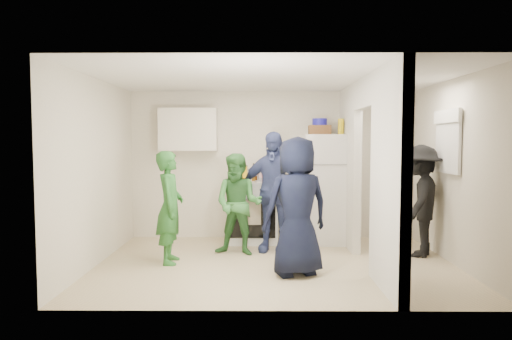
# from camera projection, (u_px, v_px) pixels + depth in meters

# --- Properties ---
(floor) EXTENTS (4.80, 4.80, 0.00)m
(floor) POSITION_uv_depth(u_px,v_px,m) (276.00, 264.00, 6.17)
(floor) COLOR #CBBC8F
(floor) RESTS_ON ground
(wall_back) EXTENTS (4.80, 0.00, 4.80)m
(wall_back) POSITION_uv_depth(u_px,v_px,m) (272.00, 165.00, 7.78)
(wall_back) COLOR silver
(wall_back) RESTS_ON floor
(wall_front) EXTENTS (4.80, 0.00, 4.80)m
(wall_front) POSITION_uv_depth(u_px,v_px,m) (282.00, 184.00, 4.39)
(wall_front) COLOR silver
(wall_front) RESTS_ON floor
(wall_left) EXTENTS (0.00, 3.40, 3.40)m
(wall_left) POSITION_uv_depth(u_px,v_px,m) (97.00, 172.00, 6.10)
(wall_left) COLOR silver
(wall_left) RESTS_ON floor
(wall_right) EXTENTS (0.00, 3.40, 3.40)m
(wall_right) POSITION_uv_depth(u_px,v_px,m) (456.00, 172.00, 6.07)
(wall_right) COLOR silver
(wall_right) RESTS_ON floor
(ceiling) EXTENTS (4.80, 4.80, 0.00)m
(ceiling) POSITION_uv_depth(u_px,v_px,m) (276.00, 77.00, 6.00)
(ceiling) COLOR white
(ceiling) RESTS_ON wall_back
(partition_pier_back) EXTENTS (0.12, 1.20, 2.50)m
(partition_pier_back) POSITION_uv_depth(u_px,v_px,m) (349.00, 167.00, 7.17)
(partition_pier_back) COLOR silver
(partition_pier_back) RESTS_ON floor
(partition_pier_front) EXTENTS (0.12, 1.20, 2.50)m
(partition_pier_front) POSITION_uv_depth(u_px,v_px,m) (389.00, 179.00, 4.98)
(partition_pier_front) COLOR silver
(partition_pier_front) RESTS_ON floor
(partition_header) EXTENTS (0.12, 1.00, 0.40)m
(partition_header) POSITION_uv_depth(u_px,v_px,m) (367.00, 93.00, 6.01)
(partition_header) COLOR silver
(partition_header) RESTS_ON partition_pier_back
(stove) EXTENTS (0.85, 0.71, 1.01)m
(stove) POSITION_uv_depth(u_px,v_px,m) (252.00, 211.00, 7.50)
(stove) COLOR white
(stove) RESTS_ON floor
(upper_cabinet) EXTENTS (0.95, 0.34, 0.70)m
(upper_cabinet) POSITION_uv_depth(u_px,v_px,m) (188.00, 130.00, 7.57)
(upper_cabinet) COLOR silver
(upper_cabinet) RESTS_ON wall_back
(fridge) EXTENTS (0.73, 0.71, 1.77)m
(fridge) POSITION_uv_depth(u_px,v_px,m) (326.00, 189.00, 7.44)
(fridge) COLOR white
(fridge) RESTS_ON floor
(wicker_basket) EXTENTS (0.35, 0.25, 0.15)m
(wicker_basket) POSITION_uv_depth(u_px,v_px,m) (320.00, 130.00, 7.43)
(wicker_basket) COLOR brown
(wicker_basket) RESTS_ON fridge
(blue_bowl) EXTENTS (0.24, 0.24, 0.11)m
(blue_bowl) POSITION_uv_depth(u_px,v_px,m) (320.00, 122.00, 7.42)
(blue_bowl) COLOR #19169A
(blue_bowl) RESTS_ON wicker_basket
(yellow_cup_stack_top) EXTENTS (0.09, 0.09, 0.25)m
(yellow_cup_stack_top) POSITION_uv_depth(u_px,v_px,m) (341.00, 127.00, 7.27)
(yellow_cup_stack_top) COLOR yellow
(yellow_cup_stack_top) RESTS_ON fridge
(wall_clock) EXTENTS (0.22, 0.02, 0.22)m
(wall_clock) POSITION_uv_depth(u_px,v_px,m) (275.00, 139.00, 7.73)
(wall_clock) COLOR white
(wall_clock) RESTS_ON wall_back
(spice_shelf) EXTENTS (0.35, 0.08, 0.03)m
(spice_shelf) POSITION_uv_depth(u_px,v_px,m) (272.00, 159.00, 7.73)
(spice_shelf) COLOR olive
(spice_shelf) RESTS_ON wall_back
(nook_window) EXTENTS (0.03, 0.70, 0.80)m
(nook_window) POSITION_uv_depth(u_px,v_px,m) (449.00, 142.00, 6.24)
(nook_window) COLOR black
(nook_window) RESTS_ON wall_right
(nook_window_frame) EXTENTS (0.04, 0.76, 0.86)m
(nook_window_frame) POSITION_uv_depth(u_px,v_px,m) (448.00, 142.00, 6.24)
(nook_window_frame) COLOR white
(nook_window_frame) RESTS_ON wall_right
(nook_valance) EXTENTS (0.04, 0.82, 0.18)m
(nook_valance) POSITION_uv_depth(u_px,v_px,m) (447.00, 116.00, 6.22)
(nook_valance) COLOR white
(nook_valance) RESTS_ON wall_right
(yellow_cup_stack_stove) EXTENTS (0.09, 0.09, 0.25)m
(yellow_cup_stack_stove) POSITION_uv_depth(u_px,v_px,m) (245.00, 174.00, 7.24)
(yellow_cup_stack_stove) COLOR yellow
(yellow_cup_stack_stove) RESTS_ON stove
(red_cup) EXTENTS (0.09, 0.09, 0.12)m
(red_cup) POSITION_uv_depth(u_px,v_px,m) (266.00, 178.00, 7.27)
(red_cup) COLOR #AC0B26
(red_cup) RESTS_ON stove
(person_green_left) EXTENTS (0.41, 0.58, 1.53)m
(person_green_left) POSITION_uv_depth(u_px,v_px,m) (170.00, 207.00, 6.19)
(person_green_left) COLOR #2D6F2C
(person_green_left) RESTS_ON floor
(person_green_center) EXTENTS (0.83, 0.71, 1.48)m
(person_green_center) POSITION_uv_depth(u_px,v_px,m) (238.00, 204.00, 6.64)
(person_green_center) COLOR #3C7A35
(person_green_center) RESTS_ON floor
(person_denim) EXTENTS (1.14, 0.71, 1.80)m
(person_denim) POSITION_uv_depth(u_px,v_px,m) (273.00, 192.00, 6.84)
(person_denim) COLOR navy
(person_denim) RESTS_ON floor
(person_navy) EXTENTS (0.98, 0.80, 1.72)m
(person_navy) POSITION_uv_depth(u_px,v_px,m) (297.00, 206.00, 5.62)
(person_navy) COLOR black
(person_navy) RESTS_ON floor
(person_nook) EXTENTS (1.04, 1.20, 1.61)m
(person_nook) POSITION_uv_depth(u_px,v_px,m) (420.00, 201.00, 6.56)
(person_nook) COLOR black
(person_nook) RESTS_ON floor
(bottle_a) EXTENTS (0.07, 0.07, 0.28)m
(bottle_a) POSITION_uv_depth(u_px,v_px,m) (235.00, 172.00, 7.58)
(bottle_a) COLOR brown
(bottle_a) RESTS_ON stove
(bottle_b) EXTENTS (0.07, 0.07, 0.28)m
(bottle_b) POSITION_uv_depth(u_px,v_px,m) (242.00, 173.00, 7.39)
(bottle_b) COLOR #17451F
(bottle_b) RESTS_ON stove
(bottle_c) EXTENTS (0.06, 0.06, 0.24)m
(bottle_c) POSITION_uv_depth(u_px,v_px,m) (247.00, 173.00, 7.63)
(bottle_c) COLOR #A8B3B6
(bottle_c) RESTS_ON stove
(bottle_d) EXTENTS (0.06, 0.06, 0.29)m
(bottle_d) POSITION_uv_depth(u_px,v_px,m) (254.00, 172.00, 7.40)
(bottle_d) COLOR brown
(bottle_d) RESTS_ON stove
(bottle_e) EXTENTS (0.07, 0.07, 0.31)m
(bottle_e) POSITION_uv_depth(u_px,v_px,m) (260.00, 171.00, 7.62)
(bottle_e) COLOR #9AA0AB
(bottle_e) RESTS_ON stove
(bottle_f) EXTENTS (0.07, 0.07, 0.29)m
(bottle_f) POSITION_uv_depth(u_px,v_px,m) (264.00, 172.00, 7.48)
(bottle_f) COLOR black
(bottle_f) RESTS_ON stove
(bottle_g) EXTENTS (0.07, 0.07, 0.28)m
(bottle_g) POSITION_uv_depth(u_px,v_px,m) (268.00, 172.00, 7.59)
(bottle_g) COLOR #965F31
(bottle_g) RESTS_ON stove
(bottle_h) EXTENTS (0.08, 0.08, 0.31)m
(bottle_h) POSITION_uv_depth(u_px,v_px,m) (233.00, 172.00, 7.33)
(bottle_h) COLOR silver
(bottle_h) RESTS_ON stove
(bottle_i) EXTENTS (0.07, 0.07, 0.27)m
(bottle_i) POSITION_uv_depth(u_px,v_px,m) (255.00, 172.00, 7.56)
(bottle_i) COLOR #5C2F0F
(bottle_i) RESTS_ON stove
(bottle_j) EXTENTS (0.07, 0.07, 0.28)m
(bottle_j) POSITION_uv_depth(u_px,v_px,m) (272.00, 173.00, 7.35)
(bottle_j) COLOR #205E22
(bottle_j) RESTS_ON stove
(bottle_k) EXTENTS (0.07, 0.07, 0.26)m
(bottle_k) POSITION_uv_depth(u_px,v_px,m) (238.00, 173.00, 7.49)
(bottle_k) COLOR olive
(bottle_k) RESTS_ON stove
(bottle_l) EXTENTS (0.08, 0.08, 0.25)m
(bottle_l) POSITION_uv_depth(u_px,v_px,m) (261.00, 174.00, 7.32)
(bottle_l) COLOR gray
(bottle_l) RESTS_ON stove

